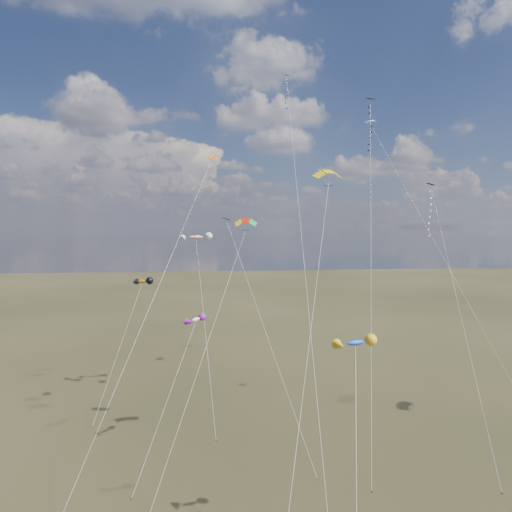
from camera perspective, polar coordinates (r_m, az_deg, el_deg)
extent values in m
cube|color=black|center=(62.91, 14.12, 18.52)|extent=(1.47, 1.46, 0.35)
cylinder|color=silver|center=(49.36, 14.18, 0.19)|extent=(7.52, 21.74, 38.31)
cube|color=#332316|center=(43.70, 14.27, -26.63)|extent=(0.10, 0.10, 0.12)
cube|color=#0F1E47|center=(67.41, 3.83, 21.65)|extent=(0.95, 0.96, 0.35)
cylinder|color=silver|center=(47.23, 5.69, 2.92)|extent=(2.98, 33.82, 42.90)
cube|color=black|center=(54.23, -3.77, 4.67)|extent=(0.86, 0.91, 0.34)
cylinder|color=silver|center=(47.44, 1.13, -9.17)|extent=(7.10, 16.66, 23.02)
cube|color=#332316|center=(44.55, 7.74, -25.92)|extent=(0.10, 0.10, 0.12)
cube|color=#091048|center=(55.09, 20.99, 8.38)|extent=(0.84, 0.86, 0.25)
cylinder|color=silver|center=(48.89, 24.25, -6.84)|extent=(0.93, 14.99, 26.82)
cube|color=#332316|center=(47.06, 28.42, -24.63)|extent=(0.10, 0.10, 0.12)
cube|color=#C75D04|center=(47.55, -5.49, 12.14)|extent=(1.23, 1.19, 0.41)
cylinder|color=silver|center=(40.66, -13.52, -7.07)|extent=(11.79, 14.71, 29.08)
cylinder|color=silver|center=(33.64, 6.51, -11.21)|extent=(6.85, 14.39, 26.82)
cylinder|color=silver|center=(63.35, 22.29, 0.43)|extent=(11.96, 19.81, 37.58)
cylinder|color=silver|center=(40.61, -6.62, -11.64)|extent=(8.46, 10.27, 22.67)
ellipsoid|color=#C05D0B|center=(60.48, -14.04, -3.10)|extent=(2.50, 1.75, 1.14)
cylinder|color=silver|center=(57.84, -16.75, -11.04)|extent=(4.51, 8.98, 15.06)
cube|color=#332316|center=(56.52, -19.82, -19.45)|extent=(0.10, 0.10, 0.12)
ellipsoid|color=white|center=(43.68, -7.51, -7.85)|extent=(1.92, 2.12, 0.80)
cylinder|color=silver|center=(42.61, -11.18, -17.54)|extent=(5.25, 6.40, 13.36)
cube|color=#332316|center=(42.94, -15.34, -27.24)|extent=(0.10, 0.10, 0.12)
ellipsoid|color=red|center=(57.89, -7.50, 2.37)|extent=(3.73, 1.73, 1.06)
cylinder|color=silver|center=(53.14, -6.38, -9.03)|extent=(2.08, 12.05, 20.79)
cube|color=#332316|center=(50.83, -5.00, -21.97)|extent=(0.10, 0.10, 0.12)
ellipsoid|color=#1740BB|center=(30.45, 12.36, -10.53)|extent=(2.65, 1.42, 0.90)
cylinder|color=silver|center=(28.72, 12.47, -27.25)|extent=(2.92, 9.32, 14.61)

